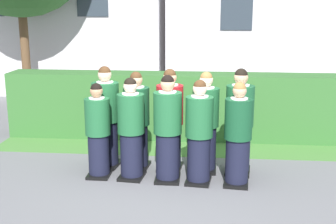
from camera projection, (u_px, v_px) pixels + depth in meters
The scene contains 13 objects.
ground_plane at pixel (167, 180), 7.05m from camera, with size 60.00×60.00×0.00m, color slate.
student_front_row_0 at pixel (98, 133), 7.05m from camera, with size 0.40×0.44×1.53m.
student_front_row_1 at pixel (131, 131), 6.97m from camera, with size 0.42×0.50×1.63m.
student_front_row_2 at pixel (168, 131), 6.87m from camera, with size 0.44×0.53×1.69m.
student_front_row_3 at pixel (199, 135), 6.78m from camera, with size 0.42×0.53×1.62m.
student_front_row_4 at pixel (238, 137), 6.70m from camera, with size 0.42×0.49×1.61m.
student_rear_row_0 at pixel (106, 119), 7.48m from camera, with size 0.46×0.54×1.73m.
student_rear_row_1 at pixel (137, 123), 7.41m from camera, with size 0.43×0.54×1.65m.
student_in_red_blazer at pixel (170, 122), 7.35m from camera, with size 0.44×0.55×1.71m.
student_rear_row_3 at pixel (205, 125), 7.27m from camera, with size 0.43×0.49×1.67m.
student_rear_row_4 at pixel (239, 124), 7.17m from camera, with size 0.46×0.57×1.74m.
hedge at pixel (177, 106), 9.17m from camera, with size 7.00×0.70×1.35m.
lawn_strip at pixel (174, 149), 8.56m from camera, with size 7.00×0.90×0.01m, color #477A38.
Camera 1 is at (0.61, -6.57, 2.71)m, focal length 47.35 mm.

